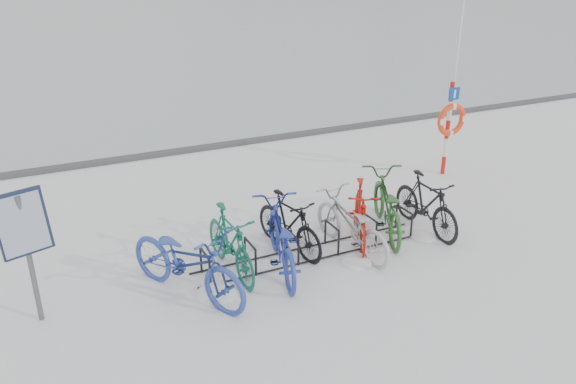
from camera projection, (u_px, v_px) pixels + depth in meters
ground at (312, 254)px, 9.14m from camera, size 900.00×900.00×0.00m
quay_edge at (202, 148)px, 14.03m from camera, size 400.00×0.25×0.10m
bike_rack at (312, 244)px, 9.07m from camera, size 4.00×0.48×0.46m
info_board at (24, 231)px, 6.96m from camera, size 0.66×0.41×1.85m
lifebuoy_station at (451, 120)px, 11.98m from camera, size 0.72×0.22×3.73m
bike_0 at (187, 259)px, 7.84m from camera, size 1.70×2.29×1.15m
bike_1 at (230, 240)px, 8.46m from camera, size 0.57×1.77×1.05m
bike_2 at (281, 237)px, 8.54m from camera, size 1.20×2.15×1.07m
bike_3 at (289, 222)px, 9.10m from camera, size 0.81×1.73×1.00m
bike_4 at (351, 222)px, 9.08m from camera, size 0.86×1.97×1.00m
bike_5 at (361, 212)px, 9.39m from camera, size 1.24×1.77×1.04m
bike_6 at (387, 203)px, 9.71m from camera, size 1.45×2.17×1.08m
bike_7 at (426, 202)px, 9.77m from camera, size 0.51×1.74×1.04m
snow_drifts at (318, 253)px, 9.16m from camera, size 4.97×1.76×0.21m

